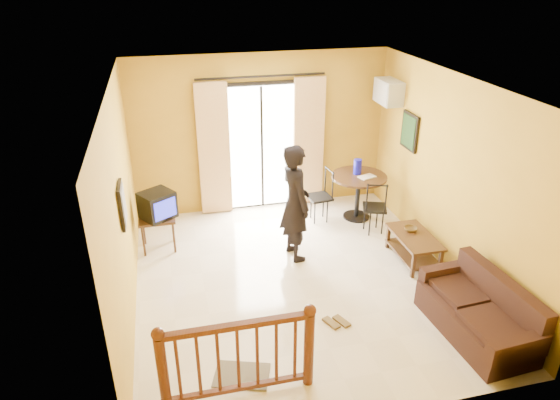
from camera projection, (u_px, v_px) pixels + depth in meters
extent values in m
plane|color=beige|center=(297.00, 279.00, 7.18)|extent=(5.00, 5.00, 0.00)
plane|color=white|center=(301.00, 85.00, 5.97)|extent=(5.00, 5.00, 0.00)
plane|color=#B78C23|center=(261.00, 134.00, 8.77)|extent=(4.50, 0.00, 4.50)
plane|color=#B78C23|center=(374.00, 306.00, 4.39)|extent=(4.50, 0.00, 4.50)
plane|color=#B78C23|center=(122.00, 209.00, 6.10)|extent=(0.00, 5.00, 5.00)
plane|color=#B78C23|center=(452.00, 176.00, 7.05)|extent=(0.00, 5.00, 5.00)
cube|color=black|center=(261.00, 147.00, 8.86)|extent=(1.34, 0.03, 2.34)
cube|color=white|center=(262.00, 148.00, 8.83)|extent=(1.20, 0.04, 2.20)
cube|color=black|center=(262.00, 148.00, 8.82)|extent=(0.04, 0.02, 2.20)
cube|color=#F4EFB8|center=(214.00, 150.00, 8.59)|extent=(0.55, 0.08, 2.35)
cube|color=#F4EFB8|center=(309.00, 143.00, 8.95)|extent=(0.55, 0.08, 2.35)
cylinder|color=black|center=(261.00, 76.00, 8.24)|extent=(2.20, 0.04, 0.04)
cube|color=black|center=(157.00, 218.00, 7.74)|extent=(0.55, 0.46, 0.04)
cylinder|color=black|center=(143.00, 241.00, 7.65)|extent=(0.04, 0.04, 0.53)
cylinder|color=black|center=(174.00, 237.00, 7.74)|extent=(0.04, 0.04, 0.53)
cylinder|color=black|center=(144.00, 229.00, 7.97)|extent=(0.04, 0.04, 0.53)
cylinder|color=black|center=(173.00, 226.00, 8.07)|extent=(0.04, 0.04, 0.53)
cube|color=black|center=(157.00, 205.00, 7.65)|extent=(0.62, 0.60, 0.42)
cube|color=#2228CE|center=(165.00, 209.00, 7.51)|extent=(0.32, 0.21, 0.30)
cube|color=black|center=(122.00, 205.00, 5.87)|extent=(0.04, 0.42, 0.52)
cube|color=#615B53|center=(124.00, 205.00, 5.88)|extent=(0.01, 0.34, 0.44)
cylinder|color=black|center=(359.00, 177.00, 8.60)|extent=(0.97, 0.97, 0.04)
cylinder|color=black|center=(358.00, 197.00, 8.77)|extent=(0.08, 0.08, 0.78)
cylinder|color=black|center=(356.00, 216.00, 8.93)|extent=(0.47, 0.47, 0.03)
cylinder|color=#1413B4|center=(358.00, 167.00, 8.61)|extent=(0.14, 0.14, 0.26)
cube|color=beige|center=(367.00, 177.00, 8.52)|extent=(0.32, 0.26, 0.02)
cube|color=beige|center=(389.00, 92.00, 8.40)|extent=(0.30, 0.60, 0.40)
cube|color=gray|center=(380.00, 92.00, 8.37)|extent=(0.02, 0.56, 0.36)
cube|color=black|center=(410.00, 131.00, 8.08)|extent=(0.04, 0.50, 0.60)
cube|color=black|center=(408.00, 131.00, 8.07)|extent=(0.01, 0.42, 0.52)
cube|color=black|center=(415.00, 237.00, 7.48)|extent=(0.54, 0.96, 0.04)
cube|color=black|center=(413.00, 253.00, 7.60)|extent=(0.50, 0.92, 0.03)
cube|color=black|center=(413.00, 265.00, 7.15)|extent=(0.05, 0.05, 0.41)
cube|color=black|center=(440.00, 261.00, 7.24)|extent=(0.05, 0.05, 0.41)
cube|color=black|center=(388.00, 236.00, 7.90)|extent=(0.05, 0.05, 0.41)
cube|color=black|center=(413.00, 233.00, 7.99)|extent=(0.05, 0.05, 0.41)
imported|color=brown|center=(410.00, 229.00, 7.59)|extent=(0.22, 0.22, 0.06)
cube|color=black|center=(475.00, 321.00, 6.07)|extent=(0.85, 1.54, 0.37)
cube|color=black|center=(500.00, 296.00, 5.99)|extent=(0.27, 1.50, 0.51)
cube|color=black|center=(517.00, 349.00, 5.34)|extent=(0.76, 0.20, 0.28)
cube|color=black|center=(446.00, 274.00, 6.62)|extent=(0.76, 0.20, 0.28)
cube|color=black|center=(491.00, 325.00, 5.68)|extent=(0.55, 0.64, 0.09)
cube|color=black|center=(459.00, 292.00, 6.25)|extent=(0.55, 0.64, 0.09)
imported|color=black|center=(295.00, 203.00, 7.39)|extent=(0.53, 0.72, 1.81)
cylinder|color=#471E0F|center=(163.00, 375.00, 4.92)|extent=(0.11, 0.11, 0.92)
cylinder|color=#471E0F|center=(309.00, 350.00, 5.24)|extent=(0.11, 0.11, 0.92)
sphere|color=#471E0F|center=(158.00, 334.00, 4.70)|extent=(0.13, 0.13, 0.13)
sphere|color=#471E0F|center=(310.00, 311.00, 5.01)|extent=(0.13, 0.13, 0.13)
cube|color=#471E0F|center=(236.00, 326.00, 4.88)|extent=(1.55, 0.08, 0.06)
cube|color=#471E0F|center=(239.00, 388.00, 5.23)|extent=(1.55, 0.06, 0.05)
cube|color=#605B4D|center=(242.00, 375.00, 5.51)|extent=(0.70, 0.57, 0.02)
cube|color=brown|center=(331.00, 323.00, 6.30)|extent=(0.19, 0.27, 0.03)
cube|color=brown|center=(342.00, 321.00, 6.33)|extent=(0.19, 0.27, 0.03)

